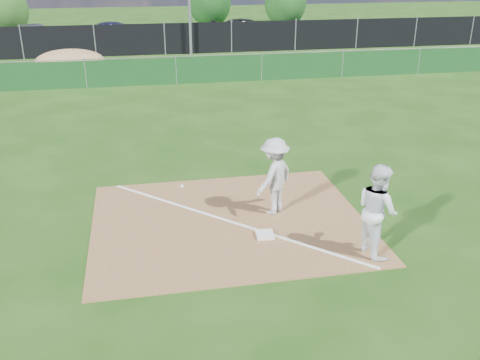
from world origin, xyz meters
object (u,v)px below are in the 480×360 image
object	(u,v)px
tree_left	(6,11)
tree_right	(285,3)
car_right	(247,29)
tree_mid	(210,2)
car_left	(38,33)
first_base	(265,235)
car_mid	(117,34)
runner	(377,210)
play_at_first	(274,176)

from	to	relation	value
tree_left	tree_right	bearing A→B (deg)	1.87
car_right	tree_right	world-z (taller)	tree_right
tree_mid	car_left	bearing A→B (deg)	-153.45
tree_mid	tree_right	xyz separation A→B (m)	(5.80, -1.38, -0.07)
first_base	car_mid	size ratio (longest dim) A/B	0.09
tree_right	first_base	bearing A→B (deg)	-106.09
runner	car_left	distance (m)	30.97
car_left	car_right	world-z (taller)	car_left
car_right	tree_left	bearing A→B (deg)	61.74
runner	tree_left	size ratio (longest dim) A/B	0.53
car_left	car_right	bearing A→B (deg)	-108.89
first_base	tree_right	size ratio (longest dim) A/B	0.09
runner	car_mid	xyz separation A→B (m)	(-5.46, 28.01, -0.23)
runner	car_left	size ratio (longest dim) A/B	0.45
first_base	tree_mid	size ratio (longest dim) A/B	0.09
play_at_first	car_mid	bearing A→B (deg)	98.65
runner	tree_mid	world-z (taller)	tree_mid
car_right	tree_left	distance (m)	17.10
play_at_first	tree_left	size ratio (longest dim) A/B	0.77
first_base	car_left	size ratio (longest dim) A/B	0.09
runner	tree_mid	distance (m)	35.29
first_base	tree_left	size ratio (longest dim) A/B	0.10
car_left	car_mid	bearing A→B (deg)	-119.58
car_mid	first_base	bearing A→B (deg)	-166.94
car_left	tree_right	bearing A→B (deg)	-92.44
tree_mid	car_right	bearing A→B (deg)	-75.53
play_at_first	runner	world-z (taller)	runner
runner	car_left	bearing A→B (deg)	11.08
play_at_first	car_mid	world-z (taller)	play_at_first
car_left	tree_mid	bearing A→B (deg)	-80.57
tree_mid	car_mid	bearing A→B (deg)	-134.71
play_at_first	tree_right	bearing A→B (deg)	74.15
first_base	car_left	distance (m)	29.40
tree_right	car_mid	bearing A→B (deg)	-155.74
first_base	car_mid	xyz separation A→B (m)	(-3.48, 27.00, 0.65)
play_at_first	first_base	bearing A→B (deg)	-112.89
tree_mid	tree_right	size ratio (longest dim) A/B	1.04
car_right	car_left	bearing A→B (deg)	75.17
car_mid	tree_left	xyz separation A→B (m)	(-7.64, 5.16, 1.13)
car_left	first_base	bearing A→B (deg)	179.78
runner	tree_mid	xyz separation A→B (m)	(1.69, 35.23, 1.12)
play_at_first	tree_mid	bearing A→B (deg)	84.47
play_at_first	tree_right	xyz separation A→B (m)	(9.01, 31.75, 1.07)
car_right	tree_right	distance (m)	6.72
tree_left	car_right	bearing A→B (deg)	-15.20
play_at_first	car_right	world-z (taller)	play_at_first
runner	car_right	world-z (taller)	runner
play_at_first	car_mid	distance (m)	26.21
play_at_first	car_right	xyz separation A→B (m)	(4.89, 26.60, -0.20)
tree_mid	runner	bearing A→B (deg)	-92.74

